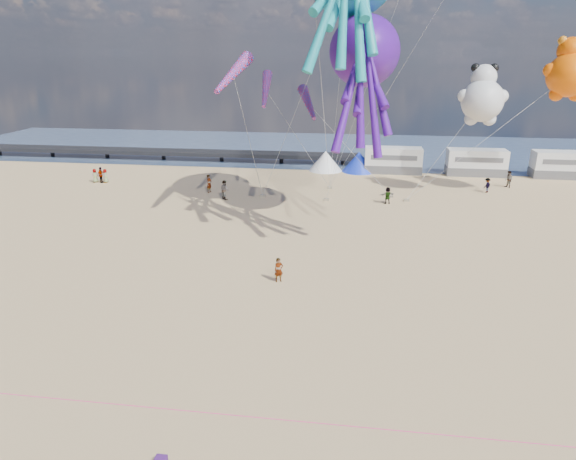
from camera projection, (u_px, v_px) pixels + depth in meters
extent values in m
plane|color=#D9B57D|center=(309.00, 351.00, 24.54)|extent=(120.00, 120.00, 0.00)
plane|color=#384C6B|center=(346.00, 149.00, 76.03)|extent=(120.00, 120.00, 0.00)
cube|color=black|center=(135.00, 151.00, 69.04)|extent=(60.00, 3.00, 0.50)
cube|color=silver|center=(393.00, 160.00, 60.72)|extent=(6.60, 2.50, 3.00)
cube|color=silver|center=(476.00, 162.00, 59.49)|extent=(6.60, 2.50, 3.00)
cube|color=silver|center=(563.00, 165.00, 58.26)|extent=(6.60, 2.50, 3.00)
cone|color=white|center=(326.00, 161.00, 61.86)|extent=(4.00, 4.00, 2.40)
cone|color=#1933CC|center=(359.00, 162.00, 61.34)|extent=(4.00, 4.00, 2.40)
cylinder|color=#F2338C|center=(297.00, 421.00, 19.86)|extent=(34.00, 0.03, 0.03)
imported|color=tan|center=(279.00, 270.00, 31.80)|extent=(0.67, 0.59, 1.55)
imported|color=#7F6659|center=(95.00, 176.00, 56.34)|extent=(0.64, 0.65, 1.50)
imported|color=#7F6659|center=(225.00, 190.00, 49.77)|extent=(1.08, 1.07, 1.88)
imported|color=#7F6659|center=(487.00, 185.00, 52.20)|extent=(0.93, 0.93, 1.52)
imported|color=#7F6659|center=(101.00, 175.00, 56.13)|extent=(0.75, 1.18, 1.74)
imported|color=#7F6659|center=(388.00, 195.00, 48.36)|extent=(1.01, 0.72, 1.59)
imported|color=#7F6659|center=(209.00, 184.00, 52.23)|extent=(1.06, 1.78, 1.83)
imported|color=#7F6659|center=(105.00, 176.00, 56.19)|extent=(0.38, 0.56, 1.52)
imported|color=#7F6659|center=(509.00, 179.00, 54.02)|extent=(0.94, 1.05, 1.80)
cube|color=gray|center=(263.00, 196.00, 50.82)|extent=(0.50, 0.35, 0.22)
cube|color=gray|center=(326.00, 200.00, 49.53)|extent=(0.50, 0.35, 0.22)
cube|color=gray|center=(407.00, 200.00, 49.32)|extent=(0.50, 0.35, 0.22)
cube|color=gray|center=(391.00, 196.00, 50.71)|extent=(0.50, 0.35, 0.22)
cube|color=gray|center=(330.00, 188.00, 53.87)|extent=(0.50, 0.35, 0.22)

